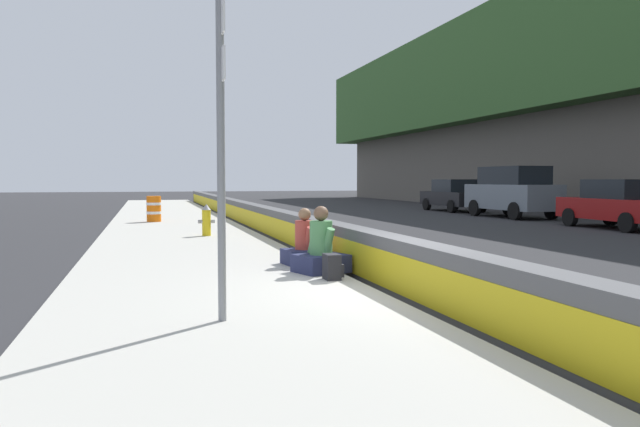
# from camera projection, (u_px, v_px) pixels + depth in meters

# --- Properties ---
(ground_plane) EXTENTS (160.00, 160.00, 0.00)m
(ground_plane) POSITION_uv_depth(u_px,v_px,m) (410.00, 299.00, 8.65)
(ground_plane) COLOR #2B2B2D
(ground_plane) RESTS_ON ground
(sidewalk_strip) EXTENTS (80.00, 4.40, 0.14)m
(sidewalk_strip) POSITION_uv_depth(u_px,v_px,m) (223.00, 305.00, 7.92)
(sidewalk_strip) COLOR #B5B2A8
(sidewalk_strip) RESTS_ON ground_plane
(jersey_barrier) EXTENTS (76.00, 0.45, 0.85)m
(jersey_barrier) POSITION_uv_depth(u_px,v_px,m) (410.00, 270.00, 8.63)
(jersey_barrier) COLOR #545456
(jersey_barrier) RESTS_ON ground_plane
(route_sign_post) EXTENTS (0.44, 0.09, 3.60)m
(route_sign_post) POSITION_uv_depth(u_px,v_px,m) (221.00, 133.00, 6.63)
(route_sign_post) COLOR gray
(route_sign_post) RESTS_ON sidewalk_strip
(fire_hydrant) EXTENTS (0.26, 0.46, 0.88)m
(fire_hydrant) POSITION_uv_depth(u_px,v_px,m) (206.00, 220.00, 16.88)
(fire_hydrant) COLOR gold
(fire_hydrant) RESTS_ON sidewalk_strip
(seated_person_foreground) EXTENTS (0.90, 0.98, 1.12)m
(seated_person_foreground) POSITION_uv_depth(u_px,v_px,m) (321.00, 252.00, 10.24)
(seated_person_foreground) COLOR #23284C
(seated_person_foreground) RESTS_ON sidewalk_strip
(seated_person_middle) EXTENTS (0.73, 0.82, 1.04)m
(seated_person_middle) POSITION_uv_depth(u_px,v_px,m) (305.00, 247.00, 11.21)
(seated_person_middle) COLOR #23284C
(seated_person_middle) RESTS_ON sidewalk_strip
(backpack) EXTENTS (0.32, 0.28, 0.40)m
(backpack) POSITION_uv_depth(u_px,v_px,m) (332.00, 267.00, 9.51)
(backpack) COLOR #232328
(backpack) RESTS_ON sidewalk_strip
(construction_barrel) EXTENTS (0.54, 0.54, 0.95)m
(construction_barrel) POSITION_uv_depth(u_px,v_px,m) (154.00, 209.00, 22.52)
(construction_barrel) COLOR orange
(construction_barrel) RESTS_ON sidewalk_strip
(parked_car_third) EXTENTS (4.57, 2.09, 1.71)m
(parked_car_third) POSITION_uv_depth(u_px,v_px,m) (619.00, 204.00, 20.90)
(parked_car_third) COLOR maroon
(parked_car_third) RESTS_ON ground_plane
(parked_car_fourth) EXTENTS (4.86, 2.18, 2.28)m
(parked_car_fourth) POSITION_uv_depth(u_px,v_px,m) (512.00, 191.00, 27.12)
(parked_car_fourth) COLOR slate
(parked_car_fourth) RESTS_ON ground_plane
(parked_car_midline) EXTENTS (4.51, 1.96, 1.71)m
(parked_car_midline) POSITION_uv_depth(u_px,v_px,m) (454.00, 195.00, 32.53)
(parked_car_midline) COLOR black
(parked_car_midline) RESTS_ON ground_plane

